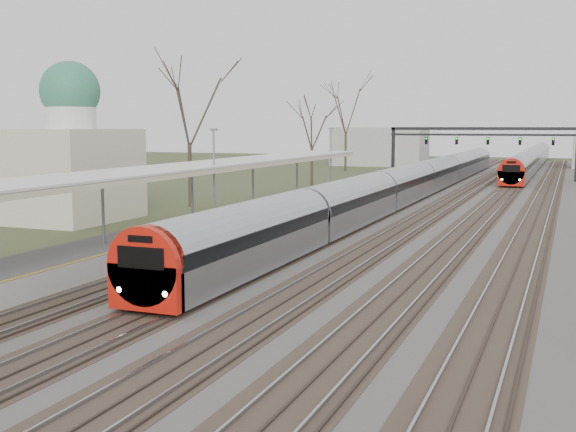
{
  "coord_description": "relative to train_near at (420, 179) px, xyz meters",
  "views": [
    {
      "loc": [
        10.04,
        -0.27,
        6.18
      ],
      "look_at": [
        -2.23,
        30.87,
        2.0
      ],
      "focal_mm": 45.0,
      "sensor_mm": 36.0,
      "label": 1
    }
  ],
  "objects": [
    {
      "name": "train_far",
      "position": [
        7.0,
        47.3,
        0.0
      ],
      "size": [
        2.62,
        75.21,
        3.05
      ],
      "color": "#989BA2",
      "rests_on": "ground"
    },
    {
      "name": "signal_gantry",
      "position": [
        2.79,
        21.2,
        3.43
      ],
      "size": [
        21.0,
        0.59,
        6.08
      ],
      "color": "black",
      "rests_on": "ground"
    },
    {
      "name": "platform",
      "position": [
        -6.55,
        -26.28,
        -0.98
      ],
      "size": [
        3.5,
        69.0,
        1.0
      ],
      "primitive_type": "cube",
      "color": "#9E9B93",
      "rests_on": "ground"
    },
    {
      "name": "track_bed",
      "position": [
        2.76,
        -8.78,
        -1.42
      ],
      "size": [
        24.0,
        160.0,
        0.22
      ],
      "color": "#474442",
      "rests_on": "ground"
    },
    {
      "name": "train_near",
      "position": [
        0.0,
        0.0,
        0.0
      ],
      "size": [
        2.62,
        90.21,
        3.05
      ],
      "color": "#989BA2",
      "rests_on": "ground"
    },
    {
      "name": "canopy",
      "position": [
        -6.55,
        -30.8,
        2.45
      ],
      "size": [
        4.1,
        50.0,
        3.11
      ],
      "color": "slate",
      "rests_on": "platform"
    },
    {
      "name": "tree_west_far",
      "position": [
        -14.5,
        -15.78,
        6.54
      ],
      "size": [
        5.5,
        5.5,
        11.33
      ],
      "color": "#2D231C",
      "rests_on": "ground"
    },
    {
      "name": "dome_building",
      "position": [
        -19.21,
        -25.78,
        2.24
      ],
      "size": [
        10.0,
        8.0,
        10.3
      ],
      "color": "beige",
      "rests_on": "ground"
    }
  ]
}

